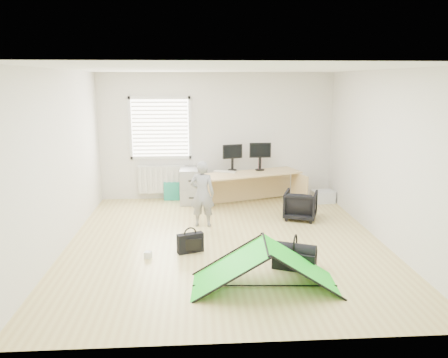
{
  "coord_description": "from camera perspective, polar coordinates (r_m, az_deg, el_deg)",
  "views": [
    {
      "loc": [
        -0.46,
        -6.58,
        2.54
      ],
      "look_at": [
        0.0,
        0.4,
        0.95
      ],
      "focal_mm": 35.0,
      "sensor_mm": 36.0,
      "label": 1
    }
  ],
  "objects": [
    {
      "name": "window",
      "position": [
        9.37,
        -8.33,
        6.6
      ],
      "size": [
        1.2,
        0.06,
        1.2
      ],
      "primitive_type": "cube",
      "color": "silver",
      "rests_on": "back_wall"
    },
    {
      "name": "tote_bag",
      "position": [
        9.51,
        -6.82,
        -1.54
      ],
      "size": [
        0.34,
        0.16,
        0.4
      ],
      "primitive_type": "cube",
      "rotation": [
        0.0,
        0.0,
        -0.06
      ],
      "color": "teal",
      "rests_on": "ground"
    },
    {
      "name": "person",
      "position": [
        7.66,
        -2.85,
        -1.96
      ],
      "size": [
        0.46,
        0.34,
        1.18
      ],
      "primitive_type": "imported",
      "rotation": [
        0.0,
        0.0,
        3.0
      ],
      "color": "gray",
      "rests_on": "ground"
    },
    {
      "name": "thermos",
      "position": [
        9.25,
        4.7,
        1.98
      ],
      "size": [
        0.08,
        0.08,
        0.26
      ],
      "primitive_type": "cylinder",
      "rotation": [
        0.0,
        0.0,
        0.06
      ],
      "color": "#C9707D",
      "rests_on": "desk"
    },
    {
      "name": "office_chair",
      "position": [
        8.26,
        9.97,
        -3.37
      ],
      "size": [
        0.74,
        0.75,
        0.53
      ],
      "primitive_type": "imported",
      "rotation": [
        0.0,
        0.0,
        2.78
      ],
      "color": "black",
      "rests_on": "ground"
    },
    {
      "name": "filing_cabinet",
      "position": [
        9.22,
        -4.24,
        -0.86
      ],
      "size": [
        0.49,
        0.64,
        0.73
      ],
      "primitive_type": "cube",
      "rotation": [
        0.0,
        0.0,
        -0.03
      ],
      "color": "#98999D",
      "rests_on": "ground"
    },
    {
      "name": "kite",
      "position": [
        5.55,
        5.4,
        -11.22
      ],
      "size": [
        1.87,
        0.92,
        0.57
      ],
      "primitive_type": null,
      "rotation": [
        0.0,
        0.0,
        -0.07
      ],
      "color": "#14DC1D",
      "rests_on": "ground"
    },
    {
      "name": "white_box",
      "position": [
        6.56,
        -9.9,
        -9.73
      ],
      "size": [
        0.12,
        0.12,
        0.1
      ],
      "primitive_type": "cube",
      "rotation": [
        0.0,
        0.0,
        -0.24
      ],
      "color": "silver",
      "rests_on": "ground"
    },
    {
      "name": "desk",
      "position": [
        9.05,
        3.73,
        -1.28
      ],
      "size": [
        2.1,
        1.24,
        0.68
      ],
      "primitive_type": "cube",
      "rotation": [
        0.0,
        0.0,
        0.33
      ],
      "color": "tan",
      "rests_on": "ground"
    },
    {
      "name": "radiator",
      "position": [
        9.51,
        -8.14,
        -0.03
      ],
      "size": [
        1.0,
        0.12,
        0.6
      ],
      "primitive_type": "cube",
      "color": "silver",
      "rests_on": "back_wall"
    },
    {
      "name": "monitor_right",
      "position": [
        9.2,
        4.71,
        2.47
      ],
      "size": [
        0.45,
        0.1,
        0.43
      ],
      "primitive_type": "cube",
      "rotation": [
        0.0,
        0.0,
        0.0
      ],
      "color": "black",
      "rests_on": "desk"
    },
    {
      "name": "laptop_bag",
      "position": [
        6.65,
        -4.42,
        -8.32
      ],
      "size": [
        0.41,
        0.25,
        0.3
      ],
      "primitive_type": "cube",
      "rotation": [
        0.0,
        0.0,
        0.35
      ],
      "color": "black",
      "rests_on": "ground"
    },
    {
      "name": "monitor_left",
      "position": [
        9.16,
        1.1,
        2.38
      ],
      "size": [
        0.43,
        0.2,
        0.4
      ],
      "primitive_type": "cube",
      "rotation": [
        0.0,
        0.0,
        0.27
      ],
      "color": "black",
      "rests_on": "desk"
    },
    {
      "name": "storage_crate",
      "position": [
        9.5,
        12.79,
        -2.24
      ],
      "size": [
        0.49,
        0.37,
        0.25
      ],
      "primitive_type": "cube",
      "rotation": [
        0.0,
        0.0,
        0.13
      ],
      "color": "silver",
      "rests_on": "ground"
    },
    {
      "name": "back_wall",
      "position": [
        9.42,
        -0.94,
        5.54
      ],
      "size": [
        5.0,
        0.02,
        2.7
      ],
      "primitive_type": "cube",
      "color": "silver",
      "rests_on": "ground"
    },
    {
      "name": "duffel_bag",
      "position": [
        6.19,
        9.2,
        -10.3
      ],
      "size": [
        0.65,
        0.5,
        0.25
      ],
      "primitive_type": "cube",
      "rotation": [
        0.0,
        0.0,
        -0.4
      ],
      "color": "black",
      "rests_on": "ground"
    },
    {
      "name": "keyboard",
      "position": [
        9.01,
        0.1,
        0.97
      ],
      "size": [
        0.49,
        0.3,
        0.02
      ],
      "primitive_type": "cube",
      "rotation": [
        0.0,
        0.0,
        -0.33
      ],
      "color": "beige",
      "rests_on": "desk"
    },
    {
      "name": "ground",
      "position": [
        7.07,
        0.22,
        -8.26
      ],
      "size": [
        5.5,
        5.5,
        0.0
      ],
      "primitive_type": "plane",
      "color": "tan",
      "rests_on": "ground"
    }
  ]
}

